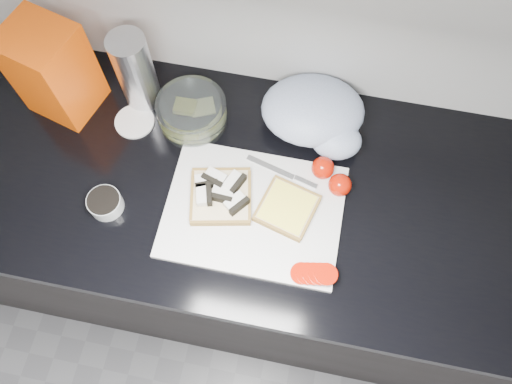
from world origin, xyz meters
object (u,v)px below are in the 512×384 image
cutting_board (253,212)px  steel_canister (136,72)px  bread_bag (53,70)px  glass_bowl (192,112)px

cutting_board → steel_canister: bearing=142.8°
steel_canister → bread_bag: bearing=-166.7°
bread_bag → glass_bowl: bearing=16.8°
steel_canister → glass_bowl: bearing=-15.9°
bread_bag → steel_canister: 0.19m
cutting_board → glass_bowl: 0.29m
glass_bowl → steel_canister: bearing=164.1°
glass_bowl → cutting_board: bearing=-47.6°
glass_bowl → bread_bag: (-0.32, -0.00, 0.09)m
bread_bag → steel_canister: bread_bag is taller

